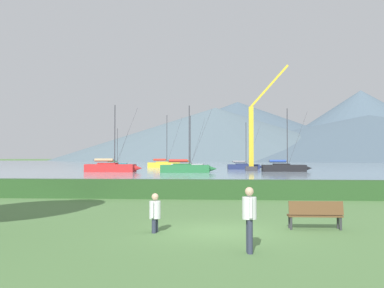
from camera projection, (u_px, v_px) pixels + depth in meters
The scene contains 18 objects.
ground_plane at pixel (220, 231), 14.10m from camera, with size 1000.00×1000.00×0.00m, color #517A42.
harbor_water at pixel (226, 164), 150.61m from camera, with size 320.00×246.00×0.00m, color #8499A8.
hedge_line at pixel (223, 189), 25.08m from camera, with size 80.00×1.20×1.09m, color #284C23.
sailboat_slip_1 at pixel (186, 168), 67.15m from camera, with size 8.75×3.00×10.35m.
sailboat_slip_2 at pixel (284, 167), 71.99m from camera, with size 8.23×2.70×10.46m.
sailboat_slip_3 at pixel (116, 165), 103.84m from camera, with size 6.59×2.27×9.23m.
sailboat_slip_4 at pixel (111, 167), 70.11m from camera, with size 9.18×2.87×10.80m.
sailboat_slip_5 at pixel (244, 166), 85.14m from camera, with size 7.16×2.58×9.18m.
sailboat_slip_6 at pixel (188, 166), 88.40m from camera, with size 7.51×2.59×10.80m.
sailboat_slip_7 at pixel (165, 164), 99.35m from camera, with size 8.58×3.04×12.00m.
park_bench_under_tree at pixel (315, 213), 14.45m from camera, with size 1.78×0.52×0.95m.
person_seated_viewer at pixel (155, 211), 13.87m from camera, with size 0.36×0.56×1.25m.
person_standing_walker at pixel (249, 214), 10.93m from camera, with size 0.36×0.57×1.65m.
dock_crane at pixel (253, 140), 74.80m from camera, with size 7.43×2.00×18.25m.
distant_hill_west_ridge at pixel (369, 138), 338.44m from camera, with size 347.95×347.95×35.07m, color #4C6070.
distant_hill_central_peak at pixel (361, 125), 409.24m from camera, with size 202.08×202.08×65.22m, color #4C6070.
distant_hill_east_ridge at pixel (215, 134), 320.39m from camera, with size 235.14×235.14×38.68m, color slate.
distant_hill_far_shoulder at pixel (238, 131), 429.77m from camera, with size 297.08×297.08×56.82m, color #4C6070.
Camera 1 is at (0.22, -14.21, 2.41)m, focal length 40.82 mm.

